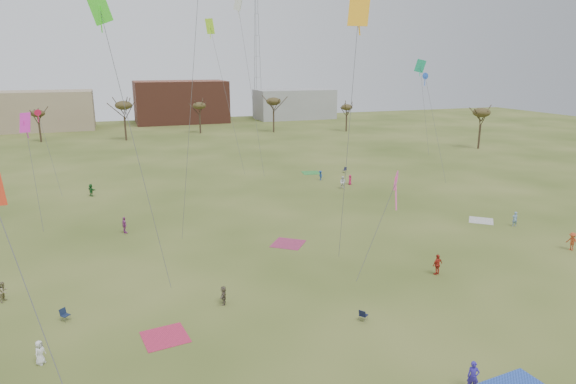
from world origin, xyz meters
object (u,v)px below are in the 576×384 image
object	(u,v)px
flyer_near_left	(40,352)
camp_chair_center	(363,317)
camp_chair_right	(345,171)
radio_tower	(257,56)
flyer_near_right	(473,376)
spectator_fore_a	(438,265)
camp_chair_left	(65,317)

from	to	relation	value
flyer_near_left	camp_chair_center	world-z (taller)	flyer_near_left
camp_chair_right	radio_tower	distance (m)	87.28
camp_chair_center	radio_tower	world-z (taller)	radio_tower
flyer_near_right	camp_chair_center	bearing A→B (deg)	134.54
flyer_near_right	spectator_fore_a	size ratio (longest dim) A/B	0.97
camp_chair_left	camp_chair_center	distance (m)	20.53
flyer_near_left	camp_chair_center	bearing A→B (deg)	-60.97
flyer_near_right	camp_chair_left	xyz separation A→B (m)	(-21.32, 15.59, -0.60)
flyer_near_right	camp_chair_left	bearing A→B (deg)	175.43
radio_tower	camp_chair_left	bearing A→B (deg)	-112.10
flyer_near_left	flyer_near_right	world-z (taller)	flyer_near_right
spectator_fore_a	camp_chair_center	world-z (taller)	spectator_fore_a
spectator_fore_a	camp_chair_center	xyz separation A→B (m)	(-9.49, -4.83, -0.63)
flyer_near_right	camp_chair_center	world-z (taller)	flyer_near_right
radio_tower	spectator_fore_a	bearing A→B (deg)	-99.38
camp_chair_center	spectator_fore_a	bearing A→B (deg)	-99.02
spectator_fore_a	radio_tower	xyz separation A→B (m)	(20.36, 123.19, 18.32)
camp_chair_left	spectator_fore_a	bearing A→B (deg)	-46.97
flyer_near_right	radio_tower	bearing A→B (deg)	110.09
spectator_fore_a	radio_tower	size ratio (longest dim) A/B	0.04
flyer_near_right	camp_chair_left	distance (m)	26.42
spectator_fore_a	camp_chair_center	bearing A→B (deg)	15.25
flyer_near_right	camp_chair_right	distance (m)	55.04
spectator_fore_a	camp_chair_center	size ratio (longest dim) A/B	2.05
flyer_near_right	camp_chair_left	size ratio (longest dim) A/B	1.99
spectator_fore_a	camp_chair_right	bearing A→B (deg)	-116.52
camp_chair_left	camp_chair_center	size ratio (longest dim) A/B	1.00
camp_chair_right	radio_tower	xyz separation A→B (m)	(10.14, 84.59, 18.95)
radio_tower	flyer_near_right	bearing A→B (deg)	-101.52
spectator_fore_a	radio_tower	distance (m)	126.19
flyer_near_left	camp_chair_right	distance (m)	57.68
flyer_near_left	spectator_fore_a	xyz separation A→B (m)	(29.82, 2.92, 0.14)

